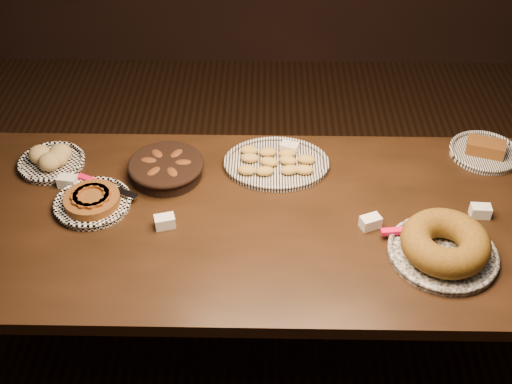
{
  "coord_description": "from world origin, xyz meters",
  "views": [
    {
      "loc": [
        0.01,
        -1.7,
        2.31
      ],
      "look_at": [
        -0.02,
        0.05,
        0.82
      ],
      "focal_mm": 45.0,
      "sensor_mm": 36.0,
      "label": 1
    }
  ],
  "objects_px": {
    "buffet_table": "(262,231)",
    "apple_tart_plate": "(93,201)",
    "madeleine_platter": "(276,163)",
    "bundt_cake_plate": "(444,246)"
  },
  "relations": [
    {
      "from": "buffet_table",
      "to": "apple_tart_plate",
      "type": "xyz_separation_m",
      "value": [
        -0.62,
        0.05,
        0.09
      ]
    },
    {
      "from": "madeleine_platter",
      "to": "bundt_cake_plate",
      "type": "xyz_separation_m",
      "value": [
        0.56,
        -0.48,
        0.03
      ]
    },
    {
      "from": "buffet_table",
      "to": "madeleine_platter",
      "type": "height_order",
      "value": "madeleine_platter"
    },
    {
      "from": "buffet_table",
      "to": "bundt_cake_plate",
      "type": "xyz_separation_m",
      "value": [
        0.61,
        -0.19,
        0.12
      ]
    },
    {
      "from": "apple_tart_plate",
      "to": "madeleine_platter",
      "type": "bearing_deg",
      "value": 39.04
    },
    {
      "from": "buffet_table",
      "to": "apple_tart_plate",
      "type": "bearing_deg",
      "value": 175.72
    },
    {
      "from": "madeleine_platter",
      "to": "bundt_cake_plate",
      "type": "height_order",
      "value": "bundt_cake_plate"
    },
    {
      "from": "buffet_table",
      "to": "bundt_cake_plate",
      "type": "relative_size",
      "value": 6.19
    },
    {
      "from": "bundt_cake_plate",
      "to": "madeleine_platter",
      "type": "bearing_deg",
      "value": 159.3
    },
    {
      "from": "buffet_table",
      "to": "apple_tart_plate",
      "type": "height_order",
      "value": "apple_tart_plate"
    }
  ]
}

